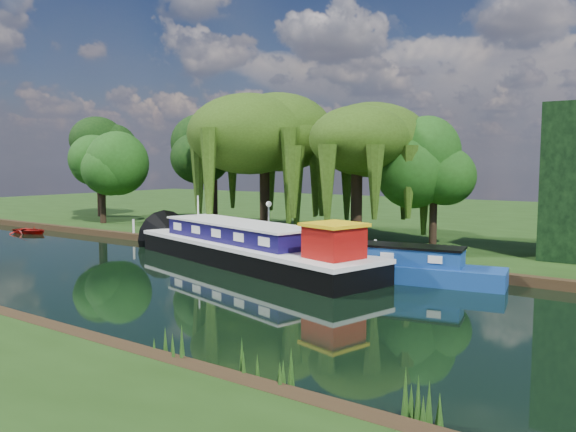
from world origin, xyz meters
The scene contains 14 objects.
ground centered at (0.00, 0.00, 0.00)m, with size 120.00×120.00×0.00m, color black.
far_bank centered at (0.00, 34.00, 0.23)m, with size 120.00×52.00×0.45m, color black.
dutch_barge centered at (3.12, 5.25, 0.90)m, with size 17.52×8.27×3.61m.
narrowboat centered at (9.94, 5.83, 0.64)m, with size 12.42×4.06×1.79m.
red_dinghy centered at (-19.16, 5.98, 0.00)m, with size 2.17×3.03×0.63m, color maroon.
willow_left centered at (-2.41, 13.89, 7.26)m, with size 7.83×7.83×9.38m.
willow_right centered at (5.40, 13.06, 6.18)m, with size 6.44×6.44×7.85m.
tree_far_left centered at (-17.52, 11.47, 5.45)m, with size 4.53×4.53×7.29m.
tree_far_back centered at (-22.79, 15.17, 6.27)m, with size 4.96×4.96×8.34m.
tree_far_mid centered at (-9.53, 16.38, 6.09)m, with size 5.00×5.00×8.18m.
tree_far_right centered at (9.76, 14.64, 5.04)m, with size 4.06×4.06×6.65m.
lamppost centered at (0.50, 10.50, 2.42)m, with size 0.36×0.36×2.56m.
mooring_posts centered at (-0.50, 8.40, 0.95)m, with size 19.16×0.16×1.00m.
reeds_near centered at (6.87, -7.57, 0.55)m, with size 33.70×1.50×1.10m.
Camera 1 is at (21.80, -17.88, 5.39)m, focal length 35.00 mm.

